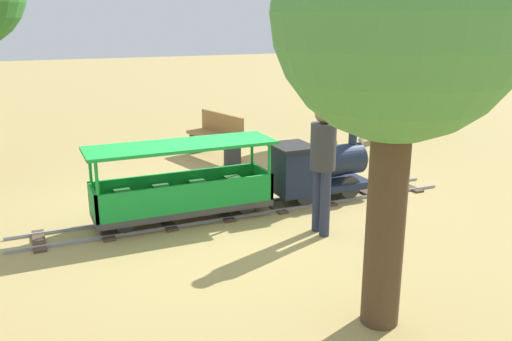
# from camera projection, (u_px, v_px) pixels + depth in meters

# --- Properties ---
(ground_plane) EXTENTS (60.00, 60.00, 0.00)m
(ground_plane) POSITION_uv_depth(u_px,v_px,m) (231.00, 213.00, 7.21)
(ground_plane) COLOR #A38C51
(track) EXTENTS (0.66, 6.05, 0.04)m
(track) POSITION_uv_depth(u_px,v_px,m) (248.00, 209.00, 7.30)
(track) COLOR gray
(track) RESTS_ON ground_plane
(locomotive) EXTENTS (0.62, 1.44, 1.05)m
(locomotive) POSITION_uv_depth(u_px,v_px,m) (317.00, 167.00, 7.58)
(locomotive) COLOR #192338
(locomotive) RESTS_ON ground_plane
(passenger_car) EXTENTS (0.72, 2.35, 0.97)m
(passenger_car) POSITION_uv_depth(u_px,v_px,m) (183.00, 189.00, 6.84)
(passenger_car) COLOR #3F3F3F
(passenger_car) RESTS_ON ground_plane
(conductor_person) EXTENTS (0.30, 0.30, 1.62)m
(conductor_person) POSITION_uv_depth(u_px,v_px,m) (323.00, 156.00, 6.29)
(conductor_person) COLOR #282D47
(conductor_person) RESTS_ON ground_plane
(park_bench) EXTENTS (1.36, 0.71, 0.82)m
(park_bench) POSITION_uv_depth(u_px,v_px,m) (216.00, 136.00, 9.95)
(park_bench) COLOR olive
(park_bench) RESTS_ON ground_plane
(oak_tree_far) EXTENTS (1.93, 1.93, 3.51)m
(oak_tree_far) POSITION_uv_depth(u_px,v_px,m) (400.00, 18.00, 3.96)
(oak_tree_far) COLOR #4C3823
(oak_tree_far) RESTS_ON ground_plane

